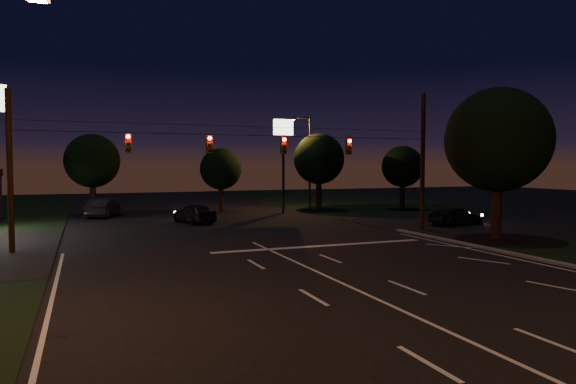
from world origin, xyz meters
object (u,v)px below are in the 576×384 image
utility_pole_right (422,230)px  car_cross (456,217)px  car_oncoming_a (194,213)px  tree_right_near (496,141)px  car_oncoming_b (103,208)px

utility_pole_right → car_cross: 4.27m
utility_pole_right → car_oncoming_a: size_ratio=2.07×
car_oncoming_a → utility_pole_right: bearing=127.4°
tree_right_near → car_oncoming_b: 30.47m
car_oncoming_b → car_cross: 27.91m
utility_pole_right → car_oncoming_b: size_ratio=1.88×
car_oncoming_b → tree_right_near: bearing=151.6°
tree_right_near → car_oncoming_a: (-14.66, 14.59, -4.94)m
utility_pole_right → car_cross: (3.98, 1.42, 0.63)m
car_oncoming_a → car_oncoming_b: (-6.12, 7.16, 0.05)m
car_cross → car_oncoming_a: bearing=56.7°
car_oncoming_a → car_cross: bearing=138.0°
utility_pole_right → tree_right_near: size_ratio=1.03×
utility_pole_right → car_oncoming_b: bearing=138.7°
car_oncoming_a → car_oncoming_b: car_oncoming_b is taller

